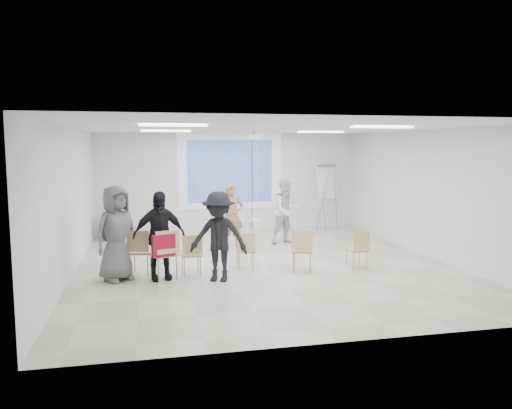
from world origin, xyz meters
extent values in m
cube|color=beige|center=(0.00, 0.00, -0.05)|extent=(8.00, 9.00, 0.10)
cube|color=white|center=(0.00, 0.00, 3.05)|extent=(8.00, 9.00, 0.10)
cube|color=silver|center=(0.00, 4.55, 1.50)|extent=(8.00, 0.10, 3.00)
cube|color=silver|center=(-4.05, 0.00, 1.50)|extent=(0.10, 9.00, 3.00)
cube|color=silver|center=(4.05, 0.00, 1.50)|extent=(0.10, 9.00, 3.00)
cube|color=silver|center=(0.00, 4.49, 1.85)|extent=(3.20, 0.01, 2.30)
cube|color=#2F56A0|center=(0.00, 4.47, 1.85)|extent=(2.60, 0.01, 1.90)
cylinder|color=white|center=(0.18, 2.25, 0.02)|extent=(0.53, 0.53, 0.05)
cylinder|color=white|center=(0.18, 2.25, 0.33)|extent=(0.15, 0.15, 0.61)
cylinder|color=white|center=(0.18, 2.25, 0.66)|extent=(0.73, 0.73, 0.04)
cube|color=white|center=(0.22, 2.20, 0.68)|extent=(0.21, 0.16, 0.01)
cube|color=#3E7FBC|center=(0.13, 2.33, 0.69)|extent=(0.19, 0.22, 0.01)
imported|color=#A87C67|center=(-0.37, 2.00, 0.93)|extent=(0.68, 0.46, 1.86)
imported|color=white|center=(1.16, 2.26, 0.98)|extent=(1.12, 0.99, 1.96)
cube|color=silver|center=(-0.19, 2.25, 1.23)|extent=(0.04, 0.13, 0.04)
cube|color=silver|center=(0.98, 2.51, 1.32)|extent=(0.07, 0.12, 0.04)
cube|color=tan|center=(-2.64, -0.31, 0.47)|extent=(0.53, 0.53, 0.04)
cube|color=tan|center=(-2.69, -0.51, 0.74)|extent=(0.45, 0.19, 0.42)
cylinder|color=#95989D|center=(-2.85, -0.44, 0.23)|extent=(0.03, 0.03, 0.46)
cylinder|color=gray|center=(-2.51, -0.53, 0.23)|extent=(0.03, 0.03, 0.46)
cylinder|color=gray|center=(-2.77, -0.09, 0.23)|extent=(0.03, 0.03, 0.46)
cylinder|color=gray|center=(-2.42, -0.18, 0.23)|extent=(0.03, 0.03, 0.46)
cube|color=tan|center=(-2.20, -0.76, 0.50)|extent=(0.60, 0.60, 0.04)
cube|color=tan|center=(-2.12, -0.97, 0.78)|extent=(0.47, 0.25, 0.45)
cylinder|color=gray|center=(-2.31, -1.01, 0.25)|extent=(0.03, 0.03, 0.49)
cylinder|color=gray|center=(-1.95, -0.87, 0.25)|extent=(0.03, 0.03, 0.49)
cylinder|color=#969A9F|center=(-2.44, -0.65, 0.25)|extent=(0.03, 0.03, 0.49)
cylinder|color=gray|center=(-2.09, -0.52, 0.25)|extent=(0.03, 0.03, 0.49)
cube|color=tan|center=(-1.64, -0.56, 0.42)|extent=(0.42, 0.42, 0.04)
cube|color=tan|center=(-1.63, -0.75, 0.66)|extent=(0.40, 0.10, 0.38)
cylinder|color=gray|center=(-1.79, -0.73, 0.21)|extent=(0.02, 0.02, 0.41)
cylinder|color=gray|center=(-1.47, -0.71, 0.21)|extent=(0.02, 0.02, 0.41)
cylinder|color=#93969B|center=(-1.81, -0.41, 0.21)|extent=(0.02, 0.02, 0.41)
cylinder|color=gray|center=(-1.49, -0.39, 0.21)|extent=(0.02, 0.02, 0.41)
cube|color=tan|center=(-0.47, -0.30, 0.40)|extent=(0.39, 0.39, 0.04)
cube|color=tan|center=(-0.48, -0.47, 0.62)|extent=(0.37, 0.09, 0.35)
cylinder|color=gray|center=(-0.63, -0.44, 0.19)|extent=(0.02, 0.02, 0.39)
cylinder|color=gray|center=(-0.33, -0.45, 0.19)|extent=(0.02, 0.02, 0.39)
cylinder|color=gray|center=(-0.61, -0.14, 0.19)|extent=(0.02, 0.02, 0.39)
cylinder|color=gray|center=(-0.31, -0.15, 0.19)|extent=(0.02, 0.02, 0.39)
cube|color=tan|center=(0.64, -0.79, 0.45)|extent=(0.54, 0.54, 0.04)
cube|color=tan|center=(0.57, -0.98, 0.71)|extent=(0.43, 0.22, 0.40)
cylinder|color=gray|center=(0.42, -0.90, 0.22)|extent=(0.03, 0.03, 0.44)
cylinder|color=gray|center=(0.74, -1.01, 0.22)|extent=(0.03, 0.03, 0.44)
cylinder|color=gray|center=(0.53, -0.57, 0.22)|extent=(0.03, 0.03, 0.44)
cylinder|color=gray|center=(0.85, -0.69, 0.22)|extent=(0.03, 0.03, 0.44)
cube|color=tan|center=(1.85, -0.79, 0.42)|extent=(0.43, 0.43, 0.04)
cube|color=tan|center=(1.87, -0.97, 0.65)|extent=(0.39, 0.12, 0.37)
cylinder|color=gray|center=(1.71, -0.96, 0.20)|extent=(0.02, 0.02, 0.41)
cylinder|color=#909398|center=(2.02, -0.93, 0.20)|extent=(0.02, 0.02, 0.41)
cylinder|color=gray|center=(1.67, -0.65, 0.20)|extent=(0.02, 0.02, 0.41)
cylinder|color=#92969A|center=(1.98, -0.62, 0.20)|extent=(0.02, 0.02, 0.41)
cube|color=maroon|center=(-2.20, -0.98, 0.72)|extent=(0.46, 0.25, 0.43)
imported|color=black|center=(-1.64, -0.54, 0.45)|extent=(0.32, 0.24, 0.02)
imported|color=black|center=(-2.28, -0.75, 1.00)|extent=(1.27, 0.90, 2.00)
imported|color=black|center=(-1.16, -1.11, 0.99)|extent=(1.45, 1.13, 1.98)
imported|color=slate|center=(-3.08, -0.64, 1.04)|extent=(1.22, 1.13, 2.08)
cylinder|color=gray|center=(2.74, 3.81, 0.95)|extent=(0.41, 0.11, 1.87)
cylinder|color=gray|center=(3.24, 3.99, 0.95)|extent=(0.28, 0.33, 1.87)
cylinder|color=gray|center=(2.88, 4.22, 0.95)|extent=(0.16, 0.40, 1.87)
cube|color=white|center=(2.95, 4.02, 1.53)|extent=(0.77, 0.45, 1.05)
cube|color=#909398|center=(2.93, 4.06, 2.01)|extent=(0.74, 0.31, 0.07)
cube|color=black|center=(-3.44, 3.79, 0.29)|extent=(0.62, 0.56, 0.52)
cube|color=gray|center=(-3.44, 3.79, 0.67)|extent=(0.44, 0.41, 0.23)
cylinder|color=black|center=(-3.59, 3.58, 0.03)|extent=(0.08, 0.08, 0.06)
cylinder|color=black|center=(-3.19, 3.70, 0.03)|extent=(0.08, 0.08, 0.06)
cylinder|color=black|center=(-3.69, 3.88, 0.03)|extent=(0.08, 0.08, 0.06)
cylinder|color=black|center=(-3.29, 4.00, 0.03)|extent=(0.08, 0.08, 0.06)
cube|color=white|center=(0.10, 1.50, 2.82)|extent=(0.30, 0.25, 0.10)
cylinder|color=gray|center=(0.10, 1.50, 2.93)|extent=(0.04, 0.04, 0.14)
cylinder|color=black|center=(0.04, 1.42, 1.39)|extent=(0.01, 0.01, 2.77)
cylinder|color=white|center=(0.14, 1.40, 1.39)|extent=(0.01, 0.01, 2.77)
cube|color=white|center=(-2.00, 2.00, 2.97)|extent=(1.20, 0.30, 0.02)
cube|color=white|center=(2.00, 2.00, 2.97)|extent=(1.20, 0.30, 0.02)
cube|color=white|center=(-2.00, -1.50, 2.97)|extent=(1.20, 0.30, 0.02)
cube|color=white|center=(2.00, -1.50, 2.97)|extent=(1.20, 0.30, 0.02)
camera|label=1|loc=(-2.47, -10.52, 2.61)|focal=35.00mm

